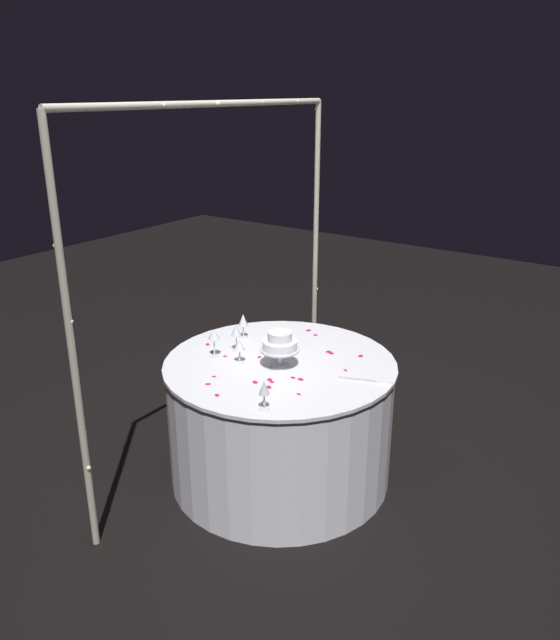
# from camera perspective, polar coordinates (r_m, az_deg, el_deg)

# --- Properties ---
(ground_plane) EXTENTS (12.00, 12.00, 0.00)m
(ground_plane) POSITION_cam_1_polar(r_m,az_deg,el_deg) (3.91, 0.00, -13.99)
(ground_plane) COLOR black
(decorative_arch) EXTENTS (2.15, 0.06, 2.16)m
(decorative_arch) POSITION_cam_1_polar(r_m,az_deg,el_deg) (3.58, -5.68, 7.59)
(decorative_arch) COLOR #B7B29E
(decorative_arch) RESTS_ON ground
(main_table) EXTENTS (1.33, 1.33, 0.75)m
(main_table) POSITION_cam_1_polar(r_m,az_deg,el_deg) (3.71, 0.00, -9.18)
(main_table) COLOR white
(main_table) RESTS_ON ground
(tiered_cake) EXTENTS (0.22, 0.22, 0.21)m
(tiered_cake) POSITION_cam_1_polar(r_m,az_deg,el_deg) (3.43, -0.02, -2.20)
(tiered_cake) COLOR silver
(tiered_cake) RESTS_ON main_table
(wine_glass_0) EXTENTS (0.06, 0.06, 0.15)m
(wine_glass_0) POSITION_cam_1_polar(r_m,az_deg,el_deg) (2.99, -1.47, -6.38)
(wine_glass_0) COLOR silver
(wine_glass_0) RESTS_ON main_table
(wine_glass_1) EXTENTS (0.07, 0.07, 0.17)m
(wine_glass_1) POSITION_cam_1_polar(r_m,az_deg,el_deg) (3.58, -6.12, -1.44)
(wine_glass_1) COLOR silver
(wine_glass_1) RESTS_ON main_table
(wine_glass_2) EXTENTS (0.06, 0.06, 0.17)m
(wine_glass_2) POSITION_cam_1_polar(r_m,az_deg,el_deg) (3.66, -4.06, -1.04)
(wine_glass_2) COLOR silver
(wine_glass_2) RESTS_ON main_table
(wine_glass_3) EXTENTS (0.07, 0.07, 0.13)m
(wine_glass_3) POSITION_cam_1_polar(r_m,az_deg,el_deg) (3.50, -3.76, -2.45)
(wine_glass_3) COLOR silver
(wine_glass_3) RESTS_ON main_table
(wine_glass_4) EXTENTS (0.06, 0.06, 0.16)m
(wine_glass_4) POSITION_cam_1_polar(r_m,az_deg,el_deg) (3.85, -3.42, -0.08)
(wine_glass_4) COLOR silver
(wine_glass_4) RESTS_ON main_table
(cake_knife) EXTENTS (0.13, 0.28, 0.01)m
(cake_knife) POSITION_cam_1_polar(r_m,az_deg,el_deg) (3.35, 8.18, -5.53)
(cake_knife) COLOR silver
(cake_knife) RESTS_ON main_table
(rose_petal_0) EXTENTS (0.03, 0.03, 0.00)m
(rose_petal_0) POSITION_cam_1_polar(r_m,az_deg,el_deg) (3.45, 6.06, -4.62)
(rose_petal_0) COLOR #C61951
(rose_petal_0) RESTS_ON main_table
(rose_petal_1) EXTENTS (0.04, 0.04, 0.00)m
(rose_petal_1) POSITION_cam_1_polar(r_m,az_deg,el_deg) (3.66, 4.75, -3.06)
(rose_petal_1) COLOR #C61951
(rose_petal_1) RESTS_ON main_table
(rose_petal_2) EXTENTS (0.03, 0.03, 0.00)m
(rose_petal_2) POSITION_cam_1_polar(r_m,az_deg,el_deg) (3.62, -5.08, -3.34)
(rose_petal_2) COLOR #C61951
(rose_petal_2) RESTS_ON main_table
(rose_petal_3) EXTENTS (0.04, 0.03, 0.00)m
(rose_petal_3) POSITION_cam_1_polar(r_m,az_deg,el_deg) (3.64, 7.44, -3.31)
(rose_petal_3) COLOR #C61951
(rose_petal_3) RESTS_ON main_table
(rose_petal_4) EXTENTS (0.04, 0.04, 0.00)m
(rose_petal_4) POSITION_cam_1_polar(r_m,az_deg,el_deg) (3.68, 4.50, -2.92)
(rose_petal_4) COLOR #C61951
(rose_petal_4) RESTS_ON main_table
(rose_petal_5) EXTENTS (0.03, 0.03, 0.00)m
(rose_petal_5) POSITION_cam_1_polar(r_m,az_deg,el_deg) (3.69, -6.17, -2.90)
(rose_petal_5) COLOR #C61951
(rose_petal_5) RESTS_ON main_table
(rose_petal_6) EXTENTS (0.03, 0.04, 0.00)m
(rose_petal_6) POSITION_cam_1_polar(r_m,az_deg,el_deg) (3.33, 1.91, -5.48)
(rose_petal_6) COLOR #C61951
(rose_petal_6) RESTS_ON main_table
(rose_petal_7) EXTENTS (0.03, 0.03, 0.00)m
(rose_petal_7) POSITION_cam_1_polar(r_m,az_deg,el_deg) (3.38, -6.10, -5.21)
(rose_petal_7) COLOR #C61951
(rose_petal_7) RESTS_ON main_table
(rose_petal_8) EXTENTS (0.02, 0.03, 0.00)m
(rose_petal_8) POSITION_cam_1_polar(r_m,az_deg,el_deg) (3.18, 1.74, -6.84)
(rose_petal_8) COLOR #C61951
(rose_petal_8) RESTS_ON main_table
(rose_petal_9) EXTENTS (0.04, 0.04, 0.00)m
(rose_petal_9) POSITION_cam_1_polar(r_m,az_deg,el_deg) (3.80, -6.69, -2.24)
(rose_petal_9) COLOR #C61951
(rose_petal_9) RESTS_ON main_table
(rose_petal_10) EXTENTS (0.03, 0.03, 0.00)m
(rose_petal_10) POSITION_cam_1_polar(r_m,az_deg,el_deg) (3.35, 1.21, -5.32)
(rose_petal_10) COLOR #C61951
(rose_petal_10) RESTS_ON main_table
(rose_petal_11) EXTENTS (0.05, 0.04, 0.00)m
(rose_petal_11) POSITION_cam_1_polar(r_m,az_deg,el_deg) (3.99, 2.65, -0.96)
(rose_petal_11) COLOR #C61951
(rose_petal_11) RESTS_ON main_table
(rose_petal_12) EXTENTS (0.04, 0.03, 0.00)m
(rose_petal_12) POSITION_cam_1_polar(r_m,az_deg,el_deg) (3.60, -1.91, -3.43)
(rose_petal_12) COLOR #C61951
(rose_petal_12) RESTS_ON main_table
(rose_petal_13) EXTENTS (0.04, 0.04, 0.00)m
(rose_petal_13) POSITION_cam_1_polar(r_m,az_deg,el_deg) (3.18, -5.83, -6.91)
(rose_petal_13) COLOR #C61951
(rose_petal_13) RESTS_ON main_table
(rose_petal_14) EXTENTS (0.05, 0.05, 0.00)m
(rose_petal_14) POSITION_cam_1_polar(r_m,az_deg,el_deg) (3.33, -0.95, -5.53)
(rose_petal_14) COLOR #C61951
(rose_petal_14) RESTS_ON main_table
(rose_petal_15) EXTENTS (0.04, 0.05, 0.00)m
(rose_petal_15) POSITION_cam_1_polar(r_m,az_deg,el_deg) (3.30, -2.31, -5.74)
(rose_petal_15) COLOR #C61951
(rose_petal_15) RESTS_ON main_table
(rose_petal_16) EXTENTS (0.03, 0.04, 0.00)m
(rose_petal_16) POSITION_cam_1_polar(r_m,az_deg,el_deg) (3.92, 3.28, -1.39)
(rose_petal_16) COLOR #C61951
(rose_petal_16) RESTS_ON main_table
(rose_petal_17) EXTENTS (0.02, 0.03, 0.00)m
(rose_petal_17) POSITION_cam_1_polar(r_m,az_deg,el_deg) (3.30, -0.74, -5.74)
(rose_petal_17) COLOR #C61951
(rose_petal_17) RESTS_ON main_table
(rose_petal_18) EXTENTS (0.04, 0.04, 0.00)m
(rose_petal_18) POSITION_cam_1_polar(r_m,az_deg,el_deg) (3.30, -6.65, -5.88)
(rose_petal_18) COLOR #C61951
(rose_petal_18) RESTS_ON main_table
(rose_petal_19) EXTENTS (0.04, 0.05, 0.00)m
(rose_petal_19) POSITION_cam_1_polar(r_m,az_deg,el_deg) (3.25, -1.06, -6.20)
(rose_petal_19) COLOR #C61951
(rose_petal_19) RESTS_ON main_table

